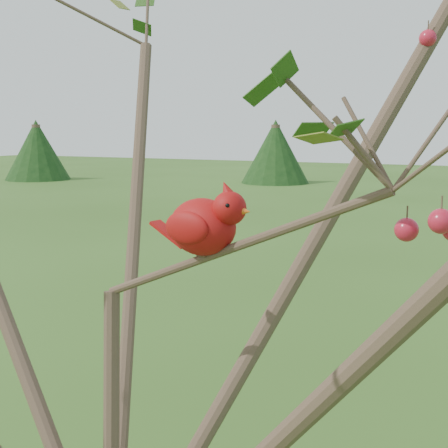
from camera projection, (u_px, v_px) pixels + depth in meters
crabapple_tree at (102, 223)px, 1.18m from camera, size 2.35×2.05×2.95m
cardinal at (206, 224)px, 1.19m from camera, size 0.23×0.13×0.16m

